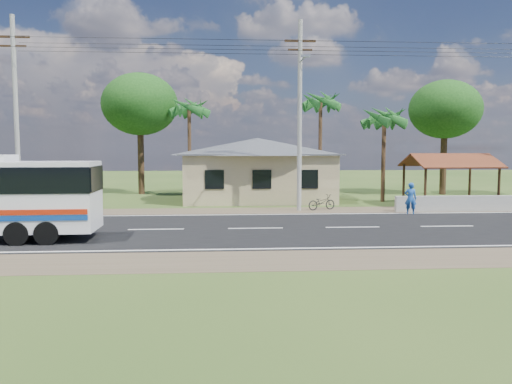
# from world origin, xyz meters

# --- Properties ---
(ground) EXTENTS (120.00, 120.00, 0.00)m
(ground) POSITION_xyz_m (0.00, 0.00, 0.00)
(ground) COLOR #2D4518
(ground) RESTS_ON ground
(road) EXTENTS (120.00, 16.00, 0.03)m
(road) POSITION_xyz_m (0.00, 0.00, 0.01)
(road) COLOR black
(road) RESTS_ON ground
(house) EXTENTS (12.40, 10.00, 5.00)m
(house) POSITION_xyz_m (1.00, 13.00, 2.64)
(house) COLOR tan
(house) RESTS_ON ground
(waiting_shed) EXTENTS (5.20, 4.48, 3.35)m
(waiting_shed) POSITION_xyz_m (13.00, 8.50, 2.73)
(waiting_shed) COLOR #332412
(waiting_shed) RESTS_ON ground
(concrete_barrier) EXTENTS (7.00, 0.30, 0.90)m
(concrete_barrier) POSITION_xyz_m (12.00, 5.60, 0.45)
(concrete_barrier) COLOR #9E9E99
(concrete_barrier) RESTS_ON ground
(utility_poles) EXTENTS (32.80, 2.22, 11.00)m
(utility_poles) POSITION_xyz_m (2.67, 6.49, 5.77)
(utility_poles) COLOR #9E9E99
(utility_poles) RESTS_ON ground
(palm_near) EXTENTS (2.80, 2.80, 6.70)m
(palm_near) POSITION_xyz_m (9.50, 11.00, 5.71)
(palm_near) COLOR #47301E
(palm_near) RESTS_ON ground
(palm_mid) EXTENTS (2.80, 2.80, 8.20)m
(palm_mid) POSITION_xyz_m (6.00, 15.50, 7.16)
(palm_mid) COLOR #47301E
(palm_mid) RESTS_ON ground
(palm_far) EXTENTS (2.80, 2.80, 7.70)m
(palm_far) POSITION_xyz_m (-4.00, 16.00, 6.68)
(palm_far) COLOR #47301E
(palm_far) RESTS_ON ground
(tree_behind_house) EXTENTS (6.00, 6.00, 9.61)m
(tree_behind_house) POSITION_xyz_m (-8.00, 18.00, 7.12)
(tree_behind_house) COLOR #47301E
(tree_behind_house) RESTS_ON ground
(tree_behind_shed) EXTENTS (5.60, 5.60, 9.02)m
(tree_behind_shed) POSITION_xyz_m (16.00, 16.00, 6.68)
(tree_behind_shed) COLOR #47301E
(tree_behind_shed) RESTS_ON ground
(motorcycle) EXTENTS (1.87, 1.16, 0.93)m
(motorcycle) POSITION_xyz_m (4.38, 6.69, 0.46)
(motorcycle) COLOR black
(motorcycle) RESTS_ON ground
(person) EXTENTS (0.76, 0.63, 1.78)m
(person) POSITION_xyz_m (8.92, 4.40, 0.89)
(person) COLOR #1C4C9C
(person) RESTS_ON ground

